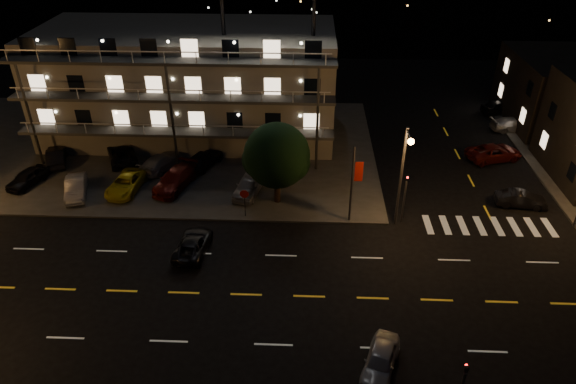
{
  "coord_description": "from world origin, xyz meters",
  "views": [
    {
      "loc": [
        1.66,
        -24.07,
        22.69
      ],
      "look_at": [
        0.33,
        8.0,
        2.77
      ],
      "focal_mm": 32.0,
      "sensor_mm": 36.0,
      "label": 1
    }
  ],
  "objects_px": {
    "tree": "(276,157)",
    "road_car_west": "(193,244)",
    "lot_car_2": "(126,184)",
    "side_car_0": "(521,199)",
    "lot_car_4": "(249,185)",
    "road_car_east": "(381,360)",
    "lot_car_7": "(161,162)"
  },
  "relations": [
    {
      "from": "lot_car_4",
      "to": "side_car_0",
      "type": "height_order",
      "value": "lot_car_4"
    },
    {
      "from": "road_car_west",
      "to": "lot_car_7",
      "type": "bearing_deg",
      "value": -60.44
    },
    {
      "from": "lot_car_7",
      "to": "side_car_0",
      "type": "relative_size",
      "value": 1.21
    },
    {
      "from": "tree",
      "to": "road_car_west",
      "type": "distance_m",
      "value": 9.28
    },
    {
      "from": "tree",
      "to": "road_car_west",
      "type": "xyz_separation_m",
      "value": [
        -5.5,
        -6.58,
        -3.54
      ]
    },
    {
      "from": "tree",
      "to": "side_car_0",
      "type": "height_order",
      "value": "tree"
    },
    {
      "from": "tree",
      "to": "road_car_east",
      "type": "bearing_deg",
      "value": -68.09
    },
    {
      "from": "lot_car_7",
      "to": "side_car_0",
      "type": "bearing_deg",
      "value": -164.54
    },
    {
      "from": "lot_car_2",
      "to": "side_car_0",
      "type": "xyz_separation_m",
      "value": [
        32.16,
        -0.82,
        -0.16
      ]
    },
    {
      "from": "road_car_east",
      "to": "lot_car_4",
      "type": "bearing_deg",
      "value": 136.18
    },
    {
      "from": "lot_car_2",
      "to": "road_car_east",
      "type": "xyz_separation_m",
      "value": [
        19.16,
        -17.31,
        -0.15
      ]
    },
    {
      "from": "lot_car_2",
      "to": "side_car_0",
      "type": "bearing_deg",
      "value": 5.21
    },
    {
      "from": "lot_car_2",
      "to": "lot_car_4",
      "type": "distance_m",
      "value": 10.28
    },
    {
      "from": "side_car_0",
      "to": "lot_car_2",
      "type": "bearing_deg",
      "value": 95.3
    },
    {
      "from": "side_car_0",
      "to": "road_car_west",
      "type": "bearing_deg",
      "value": 112.1
    },
    {
      "from": "lot_car_4",
      "to": "road_car_east",
      "type": "bearing_deg",
      "value": -50.22
    },
    {
      "from": "lot_car_7",
      "to": "lot_car_2",
      "type": "bearing_deg",
      "value": 87.13
    },
    {
      "from": "lot_car_2",
      "to": "side_car_0",
      "type": "relative_size",
      "value": 1.21
    },
    {
      "from": "side_car_0",
      "to": "lot_car_7",
      "type": "bearing_deg",
      "value": 87.98
    },
    {
      "from": "lot_car_2",
      "to": "lot_car_7",
      "type": "relative_size",
      "value": 1.0
    },
    {
      "from": "lot_car_2",
      "to": "lot_car_4",
      "type": "height_order",
      "value": "lot_car_4"
    },
    {
      "from": "side_car_0",
      "to": "tree",
      "type": "bearing_deg",
      "value": 97.6
    },
    {
      "from": "road_car_west",
      "to": "lot_car_2",
      "type": "bearing_deg",
      "value": -41.7
    },
    {
      "from": "lot_car_7",
      "to": "side_car_0",
      "type": "xyz_separation_m",
      "value": [
        30.19,
        -4.66,
        -0.19
      ]
    },
    {
      "from": "lot_car_2",
      "to": "side_car_0",
      "type": "distance_m",
      "value": 32.17
    },
    {
      "from": "road_car_east",
      "to": "road_car_west",
      "type": "distance_m",
      "value": 15.4
    },
    {
      "from": "lot_car_4",
      "to": "road_car_east",
      "type": "height_order",
      "value": "lot_car_4"
    },
    {
      "from": "lot_car_4",
      "to": "lot_car_7",
      "type": "height_order",
      "value": "lot_car_4"
    },
    {
      "from": "lot_car_7",
      "to": "side_car_0",
      "type": "height_order",
      "value": "lot_car_7"
    },
    {
      "from": "tree",
      "to": "road_car_east",
      "type": "distance_m",
      "value": 17.81
    },
    {
      "from": "tree",
      "to": "lot_car_2",
      "type": "xyz_separation_m",
      "value": [
        -12.64,
        1.1,
        -3.34
      ]
    },
    {
      "from": "lot_car_7",
      "to": "road_car_east",
      "type": "relative_size",
      "value": 1.21
    }
  ]
}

